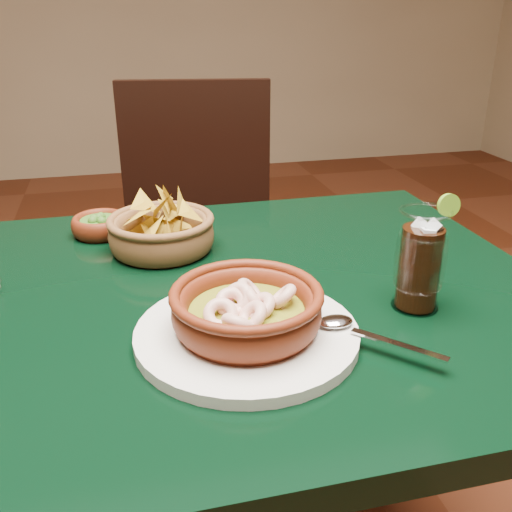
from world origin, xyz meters
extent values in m
cube|color=black|center=(0.00, 0.00, 0.73)|extent=(1.20, 0.80, 0.04)
cylinder|color=black|center=(0.54, 0.34, 0.35)|extent=(0.06, 0.06, 0.71)
cube|color=black|center=(0.14, 0.64, 0.48)|extent=(0.51, 0.51, 0.04)
cylinder|color=black|center=(-0.07, 0.48, 0.24)|extent=(0.04, 0.04, 0.48)
cylinder|color=black|center=(0.30, 0.42, 0.24)|extent=(0.04, 0.04, 0.48)
cylinder|color=black|center=(-0.02, 0.86, 0.24)|extent=(0.04, 0.04, 0.48)
cylinder|color=black|center=(0.36, 0.80, 0.24)|extent=(0.04, 0.04, 0.48)
cube|color=black|center=(0.17, 0.84, 0.73)|extent=(0.42, 0.10, 0.46)
cylinder|color=silver|center=(0.10, -0.14, 0.76)|extent=(0.29, 0.29, 0.02)
cylinder|color=#541C0C|center=(0.10, -0.14, 0.77)|extent=(0.17, 0.17, 0.01)
torus|color=#541C0C|center=(0.10, -0.14, 0.79)|extent=(0.21, 0.21, 0.04)
torus|color=#541C0C|center=(0.10, -0.14, 0.82)|extent=(0.19, 0.19, 0.01)
cylinder|color=olive|center=(0.10, -0.14, 0.79)|extent=(0.15, 0.15, 0.01)
torus|color=beige|center=(0.15, -0.14, 0.80)|extent=(0.05, 0.06, 0.05)
torus|color=beige|center=(0.11, -0.14, 0.80)|extent=(0.04, 0.05, 0.05)
torus|color=beige|center=(0.11, -0.12, 0.80)|extent=(0.05, 0.06, 0.05)
torus|color=beige|center=(0.09, -0.13, 0.81)|extent=(0.06, 0.06, 0.04)
torus|color=beige|center=(0.08, -0.14, 0.80)|extent=(0.06, 0.05, 0.05)
torus|color=beige|center=(0.06, -0.16, 0.80)|extent=(0.05, 0.05, 0.05)
torus|color=beige|center=(0.08, -0.19, 0.80)|extent=(0.06, 0.06, 0.05)
torus|color=beige|center=(0.10, -0.17, 0.80)|extent=(0.05, 0.06, 0.05)
torus|color=beige|center=(0.11, -0.15, 0.80)|extent=(0.05, 0.05, 0.05)
cube|color=silver|center=(0.27, -0.23, 0.77)|extent=(0.09, 0.10, 0.00)
ellipsoid|color=silver|center=(0.21, -0.16, 0.77)|extent=(0.05, 0.03, 0.01)
cylinder|color=brown|center=(0.02, 0.18, 0.75)|extent=(0.16, 0.16, 0.01)
torus|color=brown|center=(0.02, 0.18, 0.78)|extent=(0.22, 0.22, 0.06)
torus|color=brown|center=(0.02, 0.18, 0.81)|extent=(0.18, 0.18, 0.01)
cone|color=#B99020|center=(0.06, 0.20, 0.78)|extent=(0.09, 0.08, 0.06)
cone|color=#B99020|center=(-0.02, 0.16, 0.83)|extent=(0.09, 0.09, 0.04)
cone|color=#B99020|center=(-0.01, 0.17, 0.79)|extent=(0.09, 0.03, 0.09)
cone|color=#B99020|center=(0.01, 0.17, 0.78)|extent=(0.10, 0.06, 0.08)
cone|color=#B99020|center=(-0.01, 0.22, 0.81)|extent=(0.09, 0.09, 0.05)
cone|color=#B99020|center=(0.04, 0.20, 0.78)|extent=(0.07, 0.07, 0.07)
cone|color=#B99020|center=(0.04, 0.22, 0.81)|extent=(0.09, 0.09, 0.04)
cone|color=#B99020|center=(0.02, 0.18, 0.83)|extent=(0.05, 0.08, 0.08)
cone|color=#B99020|center=(0.04, 0.22, 0.82)|extent=(0.05, 0.06, 0.07)
cone|color=#B99020|center=(0.06, 0.19, 0.83)|extent=(0.04, 0.08, 0.08)
cone|color=#B99020|center=(0.01, 0.15, 0.79)|extent=(0.07, 0.08, 0.05)
cone|color=#B99020|center=(0.01, 0.17, 0.81)|extent=(0.09, 0.07, 0.07)
cone|color=#B99020|center=(-0.02, 0.19, 0.78)|extent=(0.09, 0.07, 0.07)
cone|color=#B99020|center=(0.00, 0.14, 0.81)|extent=(0.07, 0.09, 0.06)
cone|color=#B99020|center=(0.00, 0.16, 0.79)|extent=(0.05, 0.09, 0.09)
cone|color=#B99020|center=(0.07, 0.17, 0.82)|extent=(0.07, 0.09, 0.06)
cone|color=#B99020|center=(0.05, 0.16, 0.80)|extent=(0.03, 0.09, 0.09)
cone|color=#B99020|center=(0.03, 0.13, 0.79)|extent=(0.02, 0.09, 0.09)
cone|color=#B99020|center=(0.04, 0.22, 0.83)|extent=(0.05, 0.07, 0.07)
cone|color=#B99020|center=(0.05, 0.14, 0.78)|extent=(0.05, 0.08, 0.09)
cone|color=#B99020|center=(0.01, 0.21, 0.78)|extent=(0.04, 0.07, 0.06)
cone|color=#B99020|center=(-0.01, 0.21, 0.83)|extent=(0.07, 0.08, 0.06)
cylinder|color=#541C0C|center=(-0.09, 0.28, 0.75)|extent=(0.09, 0.09, 0.01)
torus|color=#541C0C|center=(-0.09, 0.28, 0.77)|extent=(0.12, 0.12, 0.04)
cylinder|color=#255015|center=(-0.09, 0.28, 0.78)|extent=(0.07, 0.07, 0.01)
sphere|color=#255015|center=(-0.08, 0.26, 0.78)|extent=(0.02, 0.02, 0.02)
sphere|color=#255015|center=(-0.10, 0.27, 0.78)|extent=(0.02, 0.02, 0.02)
sphere|color=#255015|center=(-0.09, 0.28, 0.78)|extent=(0.02, 0.02, 0.02)
sphere|color=#255015|center=(-0.10, 0.28, 0.78)|extent=(0.02, 0.02, 0.02)
sphere|color=#255015|center=(-0.08, 0.29, 0.78)|extent=(0.02, 0.02, 0.02)
cylinder|color=white|center=(0.35, -0.12, 0.75)|extent=(0.07, 0.07, 0.01)
torus|color=white|center=(0.35, -0.12, 0.82)|extent=(0.14, 0.14, 0.08)
cylinder|color=black|center=(0.35, -0.12, 0.81)|extent=(0.06, 0.06, 0.12)
cube|color=silver|center=(0.35, -0.11, 0.87)|extent=(0.03, 0.02, 0.03)
cube|color=silver|center=(0.35, -0.13, 0.86)|extent=(0.02, 0.02, 0.02)
cube|color=silver|center=(0.36, -0.12, 0.87)|extent=(0.03, 0.02, 0.03)
torus|color=white|center=(0.35, -0.12, 0.89)|extent=(0.07, 0.07, 0.00)
cylinder|color=#61941F|center=(0.38, -0.12, 0.90)|extent=(0.03, 0.01, 0.03)
camera|label=1|loc=(-0.04, -0.76, 1.15)|focal=40.00mm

